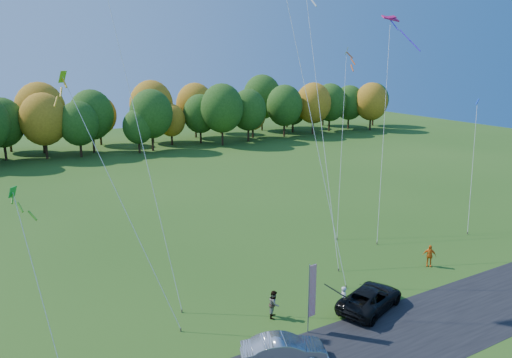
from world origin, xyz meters
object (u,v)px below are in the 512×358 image
silver_sedan (284,350)px  person_east (429,256)px  feather_flag (312,290)px  black_suv (370,298)px

silver_sedan → person_east: 15.91m
feather_flag → silver_sedan: bearing=-149.8°
black_suv → silver_sedan: silver_sedan is taller
silver_sedan → person_east: (15.31, 4.31, 0.11)m
black_suv → silver_sedan: (-7.40, -1.86, 0.01)m
black_suv → silver_sedan: 7.63m
silver_sedan → person_east: size_ratio=2.63×
black_suv → feather_flag: size_ratio=1.24×
silver_sedan → feather_flag: feather_flag is taller
person_east → feather_flag: feather_flag is taller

